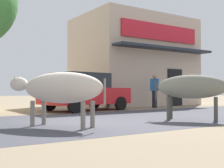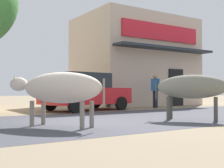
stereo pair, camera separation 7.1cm
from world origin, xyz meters
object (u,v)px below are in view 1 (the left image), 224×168
object	(u,v)px
pedestrian_by_shop	(154,88)
cow_far_dark	(194,87)
cow_near_brown	(60,88)
parked_hatchback_car	(84,91)

from	to	relation	value
pedestrian_by_shop	cow_far_dark	bearing A→B (deg)	-120.89
cow_near_brown	cow_far_dark	size ratio (longest dim) A/B	1.11
cow_far_dark	parked_hatchback_car	bearing A→B (deg)	97.14
cow_far_dark	cow_near_brown	bearing A→B (deg)	168.90
parked_hatchback_car	cow_far_dark	distance (m)	5.63
parked_hatchback_car	cow_near_brown	xyz separation A→B (m)	(-3.24, -4.81, 0.10)
cow_far_dark	pedestrian_by_shop	world-z (taller)	pedestrian_by_shop
parked_hatchback_car	pedestrian_by_shop	distance (m)	3.96
cow_near_brown	cow_far_dark	bearing A→B (deg)	-11.10
cow_near_brown	pedestrian_by_shop	bearing A→B (deg)	32.98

